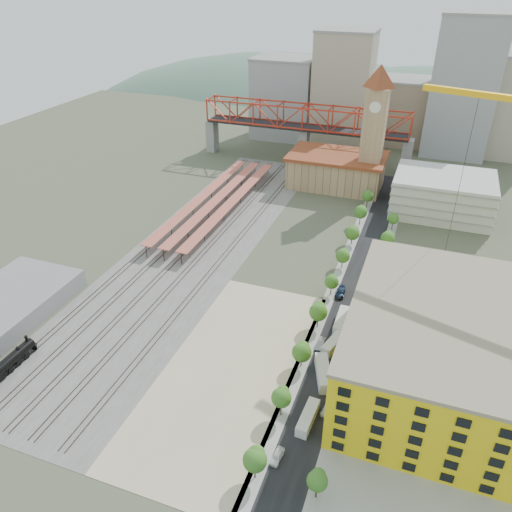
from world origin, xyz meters
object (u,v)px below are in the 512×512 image
(clock_tower, at_px, (375,119))
(car_0, at_px, (277,456))
(locomotive, at_px, (2,369))
(site_trailer_a, at_px, (308,418))
(site_trailer_d, at_px, (342,321))
(construction_building, at_px, (458,352))
(site_trailer_b, at_px, (323,373))
(site_trailer_c, at_px, (334,343))

(clock_tower, distance_m, car_0, 133.14)
(clock_tower, height_order, locomotive, clock_tower)
(locomotive, xyz_separation_m, site_trailer_a, (66.00, 10.35, -0.74))
(site_trailer_d, bearing_deg, locomotive, -147.78)
(site_trailer_d, bearing_deg, construction_building, -26.56)
(locomotive, relative_size, car_0, 4.90)
(site_trailer_b, relative_size, site_trailer_d, 1.04)
(construction_building, distance_m, car_0, 42.68)
(clock_tower, relative_size, site_trailer_b, 5.06)
(clock_tower, bearing_deg, site_trailer_c, -85.24)
(construction_building, relative_size, site_trailer_b, 4.93)
(construction_building, bearing_deg, locomotive, -161.81)
(car_0, bearing_deg, construction_building, 50.59)
(car_0, bearing_deg, site_trailer_b, 87.15)
(site_trailer_d, bearing_deg, clock_tower, 94.48)
(site_trailer_b, height_order, car_0, site_trailer_b)
(site_trailer_a, relative_size, site_trailer_d, 0.89)
(construction_building, bearing_deg, clock_tower, 108.78)
(locomotive, height_order, site_trailer_b, locomotive)
(clock_tower, bearing_deg, car_0, -87.80)
(clock_tower, bearing_deg, locomotive, -114.01)
(site_trailer_a, relative_size, car_0, 2.07)
(site_trailer_a, bearing_deg, site_trailer_b, 93.21)
(clock_tower, xyz_separation_m, car_0, (5.00, -130.08, -27.97))
(site_trailer_a, distance_m, car_0, 10.64)
(site_trailer_b, xyz_separation_m, car_0, (-3.00, -23.14, -0.68))
(construction_building, distance_m, locomotive, 97.12)
(clock_tower, xyz_separation_m, site_trailer_d, (8.00, -87.42, -27.34))
(clock_tower, xyz_separation_m, site_trailer_c, (8.00, -96.06, -27.49))
(locomotive, relative_size, site_trailer_a, 2.37)
(construction_building, relative_size, locomotive, 2.42)
(clock_tower, distance_m, site_trailer_a, 123.25)
(site_trailer_a, xyz_separation_m, car_0, (-3.00, -10.20, -0.48))
(clock_tower, xyz_separation_m, site_trailer_b, (8.00, -106.93, -27.29))
(clock_tower, height_order, site_trailer_a, clock_tower)
(clock_tower, distance_m, locomotive, 145.04)
(locomotive, xyz_separation_m, site_trailer_b, (66.00, 23.29, -0.55))
(site_trailer_c, bearing_deg, car_0, -79.31)
(locomotive, xyz_separation_m, site_trailer_d, (66.00, 42.80, -0.60))
(site_trailer_c, distance_m, car_0, 34.16)
(site_trailer_a, bearing_deg, construction_building, 40.61)
(clock_tower, relative_size, car_0, 12.16)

